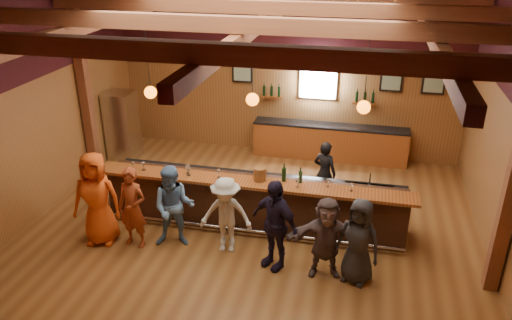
% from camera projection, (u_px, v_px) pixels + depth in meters
% --- Properties ---
extents(room, '(9.04, 9.00, 4.52)m').
position_uv_depth(room, '(253.00, 71.00, 8.95)').
color(room, brown).
rests_on(room, ground).
extents(bar_counter, '(6.30, 1.07, 1.11)m').
position_uv_depth(bar_counter, '(255.00, 200.00, 10.14)').
color(bar_counter, black).
rests_on(bar_counter, ground).
extents(back_bar_cabinet, '(4.00, 0.52, 0.95)m').
position_uv_depth(back_bar_cabinet, '(329.00, 142.00, 13.09)').
color(back_bar_cabinet, brown).
rests_on(back_bar_cabinet, ground).
extents(window, '(0.95, 0.09, 0.95)m').
position_uv_depth(window, '(318.00, 80.00, 12.72)').
color(window, silver).
rests_on(window, room).
extents(framed_pictures, '(5.35, 0.05, 0.45)m').
position_uv_depth(framed_pictures, '(353.00, 81.00, 12.51)').
color(framed_pictures, black).
rests_on(framed_pictures, room).
extents(wine_shelves, '(3.00, 0.18, 0.30)m').
position_uv_depth(wine_shelves, '(317.00, 97.00, 12.84)').
color(wine_shelves, brown).
rests_on(wine_shelves, room).
extents(pendant_lights, '(4.24, 0.24, 1.37)m').
position_uv_depth(pendant_lights, '(252.00, 99.00, 9.11)').
color(pendant_lights, black).
rests_on(pendant_lights, room).
extents(stainless_fridge, '(0.70, 0.70, 1.80)m').
position_uv_depth(stainless_fridge, '(122.00, 126.00, 12.99)').
color(stainless_fridge, silver).
rests_on(stainless_fridge, ground).
extents(customer_orange, '(0.99, 0.73, 1.85)m').
position_uv_depth(customer_orange, '(97.00, 199.00, 9.36)').
color(customer_orange, '#D84C14').
rests_on(customer_orange, ground).
extents(customer_redvest, '(0.63, 0.45, 1.60)m').
position_uv_depth(customer_redvest, '(133.00, 208.00, 9.30)').
color(customer_redvest, '#8F381A').
rests_on(customer_redvest, ground).
extents(customer_denim, '(0.91, 0.77, 1.63)m').
position_uv_depth(customer_denim, '(174.00, 207.00, 9.30)').
color(customer_denim, '#577FAF').
rests_on(customer_denim, ground).
extents(customer_white, '(1.01, 0.64, 1.50)m').
position_uv_depth(customer_white, '(226.00, 215.00, 9.15)').
color(customer_white, beige).
rests_on(customer_white, ground).
extents(customer_navy, '(1.07, 0.87, 1.71)m').
position_uv_depth(customer_navy, '(274.00, 224.00, 8.67)').
color(customer_navy, black).
rests_on(customer_navy, ground).
extents(customer_brown, '(1.44, 0.67, 1.49)m').
position_uv_depth(customer_brown, '(326.00, 237.00, 8.49)').
color(customer_brown, '#584646').
rests_on(customer_brown, ground).
extents(customer_dark, '(0.88, 0.72, 1.55)m').
position_uv_depth(customer_dark, '(358.00, 241.00, 8.33)').
color(customer_dark, '#252527').
rests_on(customer_dark, ground).
extents(bartender, '(0.62, 0.52, 1.46)m').
position_uv_depth(bartender, '(325.00, 173.00, 10.82)').
color(bartender, black).
rests_on(bartender, ground).
extents(ice_bucket, '(0.24, 0.24, 0.26)m').
position_uv_depth(ice_bucket, '(260.00, 174.00, 9.60)').
color(ice_bucket, brown).
rests_on(ice_bucket, bar_counter).
extents(bottle_a, '(0.08, 0.08, 0.37)m').
position_uv_depth(bottle_a, '(284.00, 174.00, 9.57)').
color(bottle_a, black).
rests_on(bottle_a, bar_counter).
extents(bottle_b, '(0.07, 0.07, 0.32)m').
position_uv_depth(bottle_b, '(300.00, 177.00, 9.51)').
color(bottle_b, black).
rests_on(bottle_b, bar_counter).
extents(glass_a, '(0.07, 0.07, 0.17)m').
position_uv_depth(glass_a, '(133.00, 164.00, 10.06)').
color(glass_a, silver).
rests_on(glass_a, bar_counter).
extents(glass_b, '(0.08, 0.08, 0.18)m').
position_uv_depth(glass_b, '(143.00, 164.00, 10.02)').
color(glass_b, silver).
rests_on(glass_b, bar_counter).
extents(glass_c, '(0.09, 0.09, 0.19)m').
position_uv_depth(glass_c, '(188.00, 167.00, 9.88)').
color(glass_c, silver).
rests_on(glass_c, bar_counter).
extents(glass_d, '(0.08, 0.08, 0.18)m').
position_uv_depth(glass_d, '(189.00, 169.00, 9.79)').
color(glass_d, silver).
rests_on(glass_d, bar_counter).
extents(glass_e, '(0.08, 0.08, 0.19)m').
position_uv_depth(glass_e, '(219.00, 171.00, 9.70)').
color(glass_e, silver).
rests_on(glass_e, bar_counter).
extents(glass_f, '(0.08, 0.08, 0.18)m').
position_uv_depth(glass_f, '(297.00, 181.00, 9.33)').
color(glass_f, silver).
rests_on(glass_f, bar_counter).
extents(glass_g, '(0.07, 0.07, 0.16)m').
position_uv_depth(glass_g, '(328.00, 181.00, 9.36)').
color(glass_g, silver).
rests_on(glass_g, bar_counter).
extents(glass_h, '(0.08, 0.08, 0.17)m').
position_uv_depth(glass_h, '(352.00, 185.00, 9.20)').
color(glass_h, silver).
rests_on(glass_h, bar_counter).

